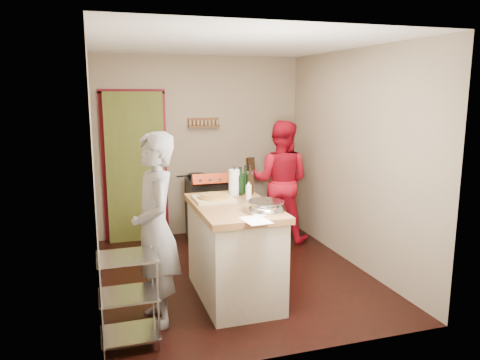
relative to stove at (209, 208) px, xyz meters
The scene contains 10 objects.
floor 1.49m from the stove, 91.94° to the right, with size 3.50×3.50×0.00m, color black.
back_wall 1.03m from the stove, 152.49° to the left, with size 3.00×0.44×2.60m.
left_wall 2.27m from the stove, 137.40° to the right, with size 0.04×3.50×2.60m, color gray.
right_wall 2.20m from the stove, 44.44° to the right, with size 0.04×3.50×2.60m, color gray.
ceiling 2.59m from the stove, 91.94° to the right, with size 3.00×3.50×0.02m, color white.
stove is the anchor object (origin of this frame).
wire_shelving 2.94m from the stove, 116.85° to the right, with size 0.48×0.40×0.80m.
island 1.99m from the stove, 96.29° to the right, with size 0.77×1.43×1.29m.
person_stripe 2.55m from the stove, 114.67° to the right, with size 0.64×0.42×1.76m, color silver.
person_red 1.09m from the stove, 20.53° to the right, with size 0.83×0.65×1.71m, color #B60C20.
Camera 1 is at (-1.48, -4.93, 2.12)m, focal length 35.00 mm.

